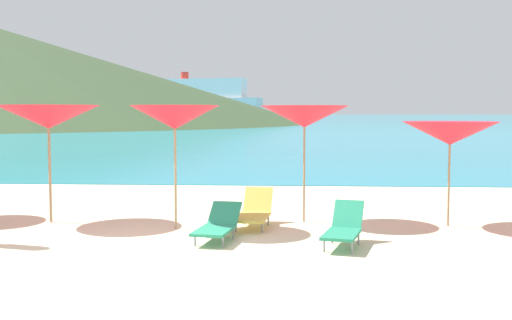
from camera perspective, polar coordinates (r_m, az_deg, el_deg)
The scene contains 10 objects.
ground_plane at distance 19.72m, azimuth -3.24°, elevation -2.64°, with size 50.00×100.00×0.30m, color beige.
ocean_water at distance 239.09m, azimuth 2.95°, elevation 3.89°, with size 650.00×440.00×0.02m, color teal.
umbrella_3 at distance 13.45m, azimuth -18.30°, elevation 3.72°, with size 2.27×2.27×2.40m.
umbrella_4 at distance 12.13m, azimuth -7.37°, elevation 3.85°, with size 1.80×1.80×2.39m.
umbrella_5 at distance 12.87m, azimuth 4.41°, elevation 3.94°, with size 1.93×1.93×2.39m.
umbrella_6 at distance 12.92m, azimuth 17.18°, elevation 2.32°, with size 2.05×2.05×2.07m.
lounge_chair_1 at distance 11.17m, azimuth -3.49°, elevation -5.86°, with size 0.77×1.55×0.60m.
lounge_chair_2 at distance 10.75m, azimuth 7.96°, elevation -6.08°, with size 0.84×1.48×0.71m.
lounge_chair_5 at distance 12.44m, azimuth -0.18°, elevation -4.70°, with size 0.72×1.61×0.71m.
cruise_ship at distance 268.62m, azimuth -5.16°, elevation 5.44°, with size 54.20×22.10×18.96m.
Camera 1 is at (2.30, -9.43, 2.27)m, focal length 44.12 mm.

